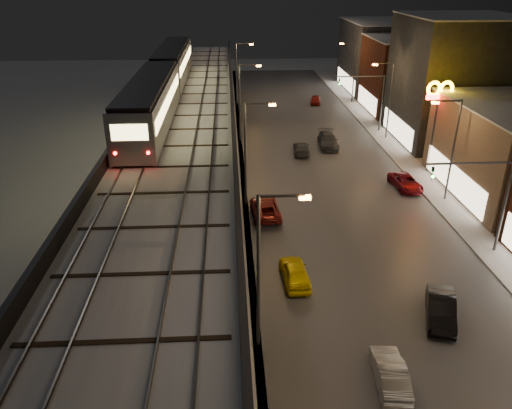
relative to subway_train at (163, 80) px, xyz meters
name	(u,v)px	position (x,y,z in m)	size (l,w,h in m)	color
road_surface	(330,185)	(16.00, -7.94, -8.51)	(17.00, 120.00, 0.06)	#46474D
sidewalk_right	(433,182)	(26.00, -7.94, -8.47)	(4.00, 120.00, 0.14)	#9FA1A8
under_viaduct_pavement	(188,188)	(2.50, -7.94, -8.51)	(11.00, 120.00, 0.06)	#9FA1A8
elevated_viaduct	(181,141)	(2.50, -11.10, -2.92)	(9.00, 100.00, 6.30)	black
viaduct_trackbed	(181,132)	(2.49, -10.97, -2.15)	(8.40, 100.00, 0.32)	#B2B7C1
viaduct_parapet_streetside	(233,125)	(6.85, -10.94, -1.69)	(0.30, 100.00, 1.10)	black
viaduct_parapet_far	(127,127)	(-1.85, -10.94, -1.69)	(0.30, 100.00, 1.10)	black
building_d	(455,81)	(32.49, 5.06, -1.46)	(12.20, 13.20, 14.16)	#242529
building_e	(411,75)	(32.49, 19.06, -3.46)	(12.20, 12.20, 10.16)	#481810
building_f	(383,56)	(32.49, 33.06, -2.96)	(12.20, 16.20, 11.16)	#29282C
streetlight_left_1	(264,263)	(8.07, -29.94, -3.30)	(2.57, 0.28, 9.00)	#38383A
streetlight_left_2	(249,147)	(8.07, -11.94, -3.30)	(2.57, 0.28, 9.00)	#38383A
streetlight_right_2	(451,144)	(25.23, -11.94, -3.30)	(2.56, 0.28, 9.00)	#38383A
streetlight_left_3	(242,97)	(8.07, 6.06, -3.30)	(2.57, 0.28, 9.00)	#38383A
streetlight_right_3	(388,96)	(25.23, 6.06, -3.30)	(2.56, 0.28, 9.00)	#38383A
streetlight_left_4	(238,69)	(8.07, 24.06, -3.30)	(2.57, 0.28, 9.00)	#38383A
streetlight_right_4	(353,68)	(25.23, 24.06, -3.30)	(2.56, 0.28, 9.00)	#38383A
traffic_light_rig_a	(490,196)	(24.34, -20.94, -4.04)	(6.10, 0.34, 7.00)	#38383A
traffic_light_rig_b	(373,96)	(24.34, 9.06, -4.04)	(6.10, 0.34, 7.00)	#38383A
subway_train	(163,80)	(0.00, 0.00, 0.00)	(3.23, 39.12, 3.87)	gray
car_taxi	(295,273)	(10.54, -24.03, -7.83)	(1.68, 4.16, 1.42)	#F0CF02
car_near_white	(390,374)	(14.06, -33.12, -7.89)	(1.38, 3.97, 1.31)	gray
car_mid_silver	(265,209)	(9.33, -14.23, -7.87)	(2.22, 4.81, 1.34)	maroon
car_mid_dark	(301,149)	(14.46, 1.05, -7.93)	(1.71, 4.21, 1.22)	#47494C
car_onc_silver	(441,310)	(18.48, -28.40, -7.82)	(1.53, 4.38, 1.44)	black
car_onc_dark	(406,183)	(22.79, -9.29, -7.92)	(2.07, 4.48, 1.25)	maroon
car_onc_white	(328,141)	(17.85, 3.20, -7.78)	(2.12, 5.21, 1.51)	#424346
car_onc_red	(316,100)	(19.78, 23.48, -7.92)	(1.45, 3.62, 1.23)	maroon
sign_mcdonalds	(438,100)	(26.50, -5.11, -1.23)	(2.72, 0.54, 9.15)	#38383A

